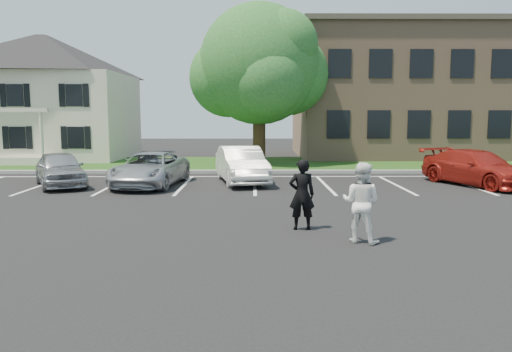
{
  "coord_description": "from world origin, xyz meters",
  "views": [
    {
      "loc": [
        -0.08,
        -11.49,
        2.82
      ],
      "look_at": [
        0.0,
        1.0,
        1.25
      ],
      "focal_mm": 35.0,
      "sensor_mm": 36.0,
      "label": 1
    }
  ],
  "objects_px": {
    "car_silver_west": "(60,169)",
    "house": "(45,97)",
    "tree": "(261,67)",
    "car_silver_minivan": "(150,169)",
    "car_white_sedan": "(241,165)",
    "man_black_suit": "(302,194)",
    "car_red_compact": "(477,168)",
    "man_white_shirt": "(361,203)",
    "office_building": "(464,93)"
  },
  "relations": [
    {
      "from": "car_silver_west",
      "to": "house",
      "type": "bearing_deg",
      "value": 86.36
    },
    {
      "from": "tree",
      "to": "car_silver_minivan",
      "type": "distance_m",
      "value": 10.75
    },
    {
      "from": "car_white_sedan",
      "to": "house",
      "type": "bearing_deg",
      "value": 126.37
    },
    {
      "from": "car_silver_west",
      "to": "man_black_suit",
      "type": "bearing_deg",
      "value": -67.94
    },
    {
      "from": "car_silver_minivan",
      "to": "car_red_compact",
      "type": "xyz_separation_m",
      "value": [
        12.84,
        0.05,
        0.04
      ]
    },
    {
      "from": "man_white_shirt",
      "to": "office_building",
      "type": "bearing_deg",
      "value": -87.97
    },
    {
      "from": "office_building",
      "to": "car_silver_minivan",
      "type": "xyz_separation_m",
      "value": [
        -18.1,
        -14.09,
        -3.5
      ]
    },
    {
      "from": "office_building",
      "to": "man_white_shirt",
      "type": "bearing_deg",
      "value": -117.23
    },
    {
      "from": "office_building",
      "to": "tree",
      "type": "xyz_separation_m",
      "value": [
        -13.63,
        -5.52,
        1.19
      ]
    },
    {
      "from": "office_building",
      "to": "car_white_sedan",
      "type": "bearing_deg",
      "value": -137.67
    },
    {
      "from": "tree",
      "to": "car_white_sedan",
      "type": "relative_size",
      "value": 1.96
    },
    {
      "from": "car_white_sedan",
      "to": "car_red_compact",
      "type": "distance_m",
      "value": 9.32
    },
    {
      "from": "man_black_suit",
      "to": "tree",
      "type": "bearing_deg",
      "value": -90.22
    },
    {
      "from": "car_silver_west",
      "to": "car_white_sedan",
      "type": "xyz_separation_m",
      "value": [
        7.04,
        0.92,
        0.06
      ]
    },
    {
      "from": "man_white_shirt",
      "to": "car_white_sedan",
      "type": "relative_size",
      "value": 0.39
    },
    {
      "from": "tree",
      "to": "car_silver_west",
      "type": "relative_size",
      "value": 2.2
    },
    {
      "from": "car_silver_minivan",
      "to": "car_white_sedan",
      "type": "relative_size",
      "value": 1.05
    },
    {
      "from": "car_silver_west",
      "to": "tree",
      "type": "bearing_deg",
      "value": 19.77
    },
    {
      "from": "house",
      "to": "man_white_shirt",
      "type": "height_order",
      "value": "house"
    },
    {
      "from": "car_red_compact",
      "to": "car_white_sedan",
      "type": "bearing_deg",
      "value": 152.05
    },
    {
      "from": "man_black_suit",
      "to": "car_white_sedan",
      "type": "relative_size",
      "value": 0.38
    },
    {
      "from": "office_building",
      "to": "man_black_suit",
      "type": "bearing_deg",
      "value": -120.89
    },
    {
      "from": "man_white_shirt",
      "to": "car_silver_west",
      "type": "height_order",
      "value": "man_white_shirt"
    },
    {
      "from": "office_building",
      "to": "car_white_sedan",
      "type": "distance_m",
      "value": 19.97
    },
    {
      "from": "man_black_suit",
      "to": "car_red_compact",
      "type": "bearing_deg",
      "value": -138.37
    },
    {
      "from": "car_white_sedan",
      "to": "man_black_suit",
      "type": "bearing_deg",
      "value": -90.33
    },
    {
      "from": "house",
      "to": "office_building",
      "type": "bearing_deg",
      "value": 4.28
    },
    {
      "from": "man_black_suit",
      "to": "man_white_shirt",
      "type": "relative_size",
      "value": 0.98
    },
    {
      "from": "man_white_shirt",
      "to": "car_white_sedan",
      "type": "xyz_separation_m",
      "value": [
        -2.83,
        9.51,
        -0.14
      ]
    },
    {
      "from": "house",
      "to": "office_building",
      "type": "height_order",
      "value": "office_building"
    },
    {
      "from": "office_building",
      "to": "car_red_compact",
      "type": "bearing_deg",
      "value": -110.53
    },
    {
      "from": "house",
      "to": "car_silver_minivan",
      "type": "xyz_separation_m",
      "value": [
        8.9,
        -12.07,
        -3.18
      ]
    },
    {
      "from": "office_building",
      "to": "man_white_shirt",
      "type": "relative_size",
      "value": 12.65
    },
    {
      "from": "office_building",
      "to": "car_red_compact",
      "type": "relative_size",
      "value": 4.69
    },
    {
      "from": "man_black_suit",
      "to": "car_red_compact",
      "type": "xyz_separation_m",
      "value": [
        7.63,
        7.5,
        -0.17
      ]
    },
    {
      "from": "car_silver_minivan",
      "to": "car_white_sedan",
      "type": "xyz_separation_m",
      "value": [
        3.56,
        0.84,
        0.09
      ]
    },
    {
      "from": "house",
      "to": "car_silver_minivan",
      "type": "bearing_deg",
      "value": -53.6
    },
    {
      "from": "office_building",
      "to": "car_red_compact",
      "type": "distance_m",
      "value": 15.39
    },
    {
      "from": "man_white_shirt",
      "to": "car_red_compact",
      "type": "height_order",
      "value": "man_white_shirt"
    },
    {
      "from": "man_white_shirt",
      "to": "car_silver_minivan",
      "type": "bearing_deg",
      "value": -24.37
    },
    {
      "from": "office_building",
      "to": "car_silver_minivan",
      "type": "height_order",
      "value": "office_building"
    },
    {
      "from": "man_black_suit",
      "to": "car_silver_minivan",
      "type": "xyz_separation_m",
      "value": [
        -5.21,
        7.45,
        -0.21
      ]
    },
    {
      "from": "house",
      "to": "car_white_sedan",
      "type": "xyz_separation_m",
      "value": [
        12.46,
        -11.23,
        -3.09
      ]
    },
    {
      "from": "tree",
      "to": "house",
      "type": "bearing_deg",
      "value": 165.34
    },
    {
      "from": "car_silver_minivan",
      "to": "car_white_sedan",
      "type": "distance_m",
      "value": 3.66
    },
    {
      "from": "car_white_sedan",
      "to": "car_silver_west",
      "type": "bearing_deg",
      "value": 175.87
    },
    {
      "from": "man_white_shirt",
      "to": "car_silver_west",
      "type": "relative_size",
      "value": 0.44
    },
    {
      "from": "office_building",
      "to": "man_white_shirt",
      "type": "distance_m",
      "value": 25.81
    },
    {
      "from": "car_red_compact",
      "to": "car_silver_minivan",
      "type": "bearing_deg",
      "value": 157.16
    },
    {
      "from": "man_black_suit",
      "to": "man_white_shirt",
      "type": "height_order",
      "value": "man_white_shirt"
    }
  ]
}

